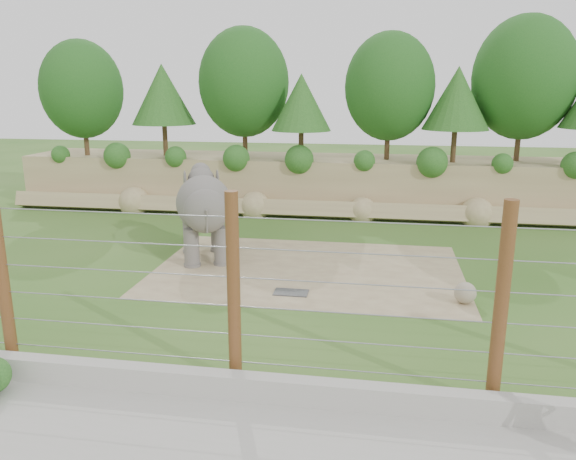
# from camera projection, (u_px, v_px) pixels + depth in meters

# --- Properties ---
(ground) EXTENTS (90.00, 90.00, 0.00)m
(ground) POSITION_uv_depth(u_px,v_px,m) (276.00, 302.00, 15.76)
(ground) COLOR #2E5C1A
(ground) RESTS_ON ground
(back_embankment) EXTENTS (30.00, 5.52, 8.77)m
(back_embankment) POSITION_uv_depth(u_px,v_px,m) (337.00, 128.00, 26.80)
(back_embankment) COLOR #99815B
(back_embankment) RESTS_ON ground
(dirt_patch) EXTENTS (10.00, 7.00, 0.02)m
(dirt_patch) POSITION_uv_depth(u_px,v_px,m) (308.00, 270.00, 18.55)
(dirt_patch) COLOR #8D7656
(dirt_patch) RESTS_ON ground
(drain_grate) EXTENTS (1.00, 0.60, 0.03)m
(drain_grate) POSITION_uv_depth(u_px,v_px,m) (291.00, 292.00, 16.44)
(drain_grate) COLOR #262628
(drain_grate) RESTS_ON dirt_patch
(elephant) EXTENTS (2.87, 4.14, 3.08)m
(elephant) POSITION_uv_depth(u_px,v_px,m) (204.00, 216.00, 19.40)
(elephant) COLOR #5F5954
(elephant) RESTS_ON ground
(stone_ball) EXTENTS (0.61, 0.61, 0.61)m
(stone_ball) POSITION_uv_depth(u_px,v_px,m) (465.00, 293.00, 15.59)
(stone_ball) COLOR gray
(stone_ball) RESTS_ON dirt_patch
(retaining_wall) EXTENTS (26.00, 0.35, 0.50)m
(retaining_wall) POSITION_uv_depth(u_px,v_px,m) (229.00, 385.00, 10.92)
(retaining_wall) COLOR #A8A69D
(retaining_wall) RESTS_ON ground
(barrier_fence) EXTENTS (20.26, 0.26, 4.00)m
(barrier_fence) POSITION_uv_depth(u_px,v_px,m) (234.00, 292.00, 10.97)
(barrier_fence) COLOR #583116
(barrier_fence) RESTS_ON ground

